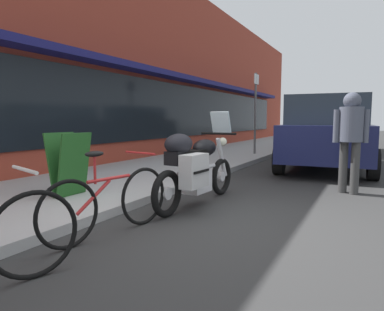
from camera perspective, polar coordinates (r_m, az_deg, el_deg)
The scene contains 10 objects.
ground_plane at distance 4.27m, azimuth 1.99°, elevation -11.04°, with size 80.00×80.00×0.00m, color #2E2E2E.
storefront_building at distance 14.09m, azimuth 1.58°, elevation 12.87°, with size 25.76×0.90×5.98m.
sidewalk_curb at distance 13.49m, azimuth 8.34°, elevation 0.89°, with size 30.00×3.12×0.12m.
touring_motorcycle at distance 4.88m, azimuth 0.52°, elevation -1.71°, with size 2.16×0.62×1.38m.
parked_bicycle at distance 3.81m, azimuth -13.60°, elevation -7.46°, with size 1.67×0.49×0.93m.
parked_minivan at distance 9.38m, azimuth 21.67°, elevation 3.72°, with size 4.90×2.40×1.78m.
pedestrian_walking at distance 6.31m, azimuth 24.96°, elevation 3.84°, with size 0.47×0.54×1.70m.
sandwich_board_sign at distance 5.40m, azimuth -19.85°, elevation -1.35°, with size 0.55×0.41×0.94m.
parking_sign_pole at distance 11.51m, azimuth 10.55°, elevation 8.02°, with size 0.44×0.07×2.64m.
parked_car_down_block at distance 14.39m, azimuth 22.67°, elevation 4.51°, with size 4.82×2.37×1.88m.
Camera 1 is at (-3.68, -1.77, 1.25)m, focal length 31.98 mm.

